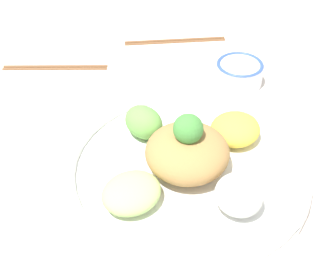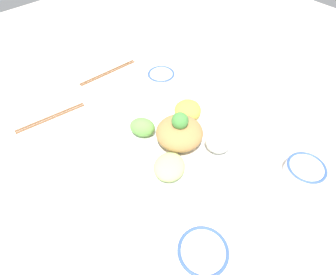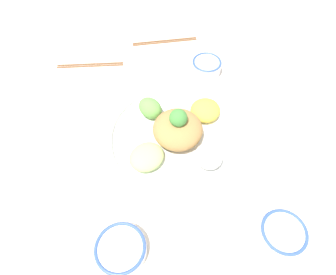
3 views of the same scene
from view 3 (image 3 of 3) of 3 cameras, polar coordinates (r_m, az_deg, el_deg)
The scene contains 9 objects.
ground_plane at distance 0.77m, azimuth 1.18°, elevation -1.38°, with size 2.40×2.40×0.00m, color silver.
salad_platter at distance 0.76m, azimuth 1.98°, elevation 0.45°, with size 0.39×0.39×0.12m.
sauce_bowl_red at distance 0.65m, azimuth -9.55°, elevation -21.46°, with size 0.11×0.11×0.03m.
rice_bowl_blue at distance 0.69m, azimuth 22.19°, elevation -17.62°, with size 0.10×0.10×0.04m.
sauce_bowl_dark at distance 0.94m, azimuth 7.80°, elevation 14.10°, with size 0.09×0.09×0.05m.
chopsticks_pair_near at distance 1.08m, azimuth -0.65°, elevation 19.04°, with size 0.23×0.02×0.01m.
chopsticks_pair_far at distance 1.01m, azimuth -15.52°, elevation 14.09°, with size 0.22×0.04×0.01m.
serving_spoon_main at distance 0.73m, azimuth -20.12°, elevation -12.63°, with size 0.11×0.07×0.01m.
serving_spoon_extra at distance 1.00m, azimuth 15.43°, elevation 13.54°, with size 0.05×0.13×0.01m.
Camera 3 is at (-0.09, -0.41, 0.65)m, focal length 30.00 mm.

